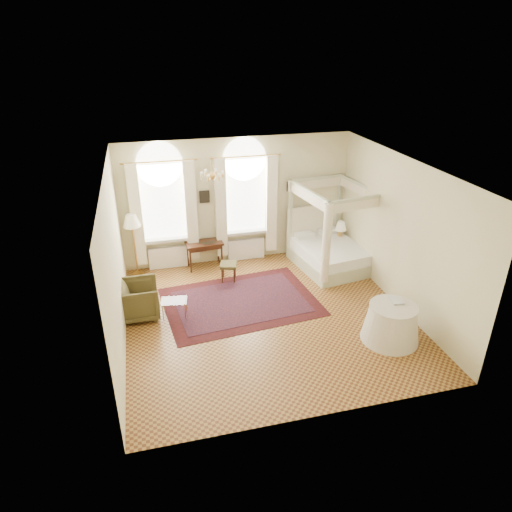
{
  "coord_description": "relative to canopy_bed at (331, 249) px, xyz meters",
  "views": [
    {
      "loc": [
        -2.31,
        -8.08,
        5.53
      ],
      "look_at": [
        -0.15,
        0.4,
        1.3
      ],
      "focal_mm": 32.0,
      "sensor_mm": 36.0,
      "label": 1
    }
  ],
  "objects": [
    {
      "name": "ground",
      "position": [
        -2.25,
        -1.9,
        -0.5
      ],
      "size": [
        6.0,
        6.0,
        0.0
      ],
      "primitive_type": "plane",
      "color": "olive",
      "rests_on": "ground"
    },
    {
      "name": "room_walls",
      "position": [
        -2.25,
        -1.9,
        1.48
      ],
      "size": [
        6.0,
        6.0,
        6.0
      ],
      "color": "beige",
      "rests_on": "ground"
    },
    {
      "name": "window_left",
      "position": [
        -4.15,
        0.97,
        0.99
      ],
      "size": [
        1.62,
        0.27,
        3.29
      ],
      "color": "silver",
      "rests_on": "room_walls"
    },
    {
      "name": "window_right",
      "position": [
        -2.05,
        0.97,
        0.99
      ],
      "size": [
        1.62,
        0.27,
        3.29
      ],
      "color": "silver",
      "rests_on": "room_walls"
    },
    {
      "name": "chandelier",
      "position": [
        -3.15,
        -0.7,
        2.41
      ],
      "size": [
        0.51,
        0.45,
        0.5
      ],
      "color": "#B7873D",
      "rests_on": "room_walls"
    },
    {
      "name": "wall_pictures",
      "position": [
        -2.17,
        1.07,
        1.39
      ],
      "size": [
        2.54,
        0.03,
        0.39
      ],
      "color": "black",
      "rests_on": "room_walls"
    },
    {
      "name": "canopy_bed",
      "position": [
        0.0,
        0.0,
        0.0
      ],
      "size": [
        1.94,
        2.26,
        2.2
      ],
      "color": "#B9BD9A",
      "rests_on": "ground"
    },
    {
      "name": "nightstand",
      "position": [
        0.45,
        0.59,
        -0.21
      ],
      "size": [
        0.47,
        0.44,
        0.58
      ],
      "primitive_type": "cube",
      "rotation": [
        0.0,
        0.0,
        -0.2
      ],
      "color": "#381B0F",
      "rests_on": "ground"
    },
    {
      "name": "nightstand_lamp",
      "position": [
        0.48,
        0.55,
        0.37
      ],
      "size": [
        0.3,
        0.3,
        0.44
      ],
      "color": "#B7873D",
      "rests_on": "nightstand"
    },
    {
      "name": "writing_desk",
      "position": [
        -3.21,
        0.8,
        0.1
      ],
      "size": [
        0.98,
        0.57,
        0.71
      ],
      "color": "#381B0F",
      "rests_on": "ground"
    },
    {
      "name": "laptop",
      "position": [
        -3.11,
        0.75,
        0.22
      ],
      "size": [
        0.37,
        0.28,
        0.03
      ],
      "primitive_type": "imported",
      "rotation": [
        0.0,
        0.0,
        3.32
      ],
      "color": "black",
      "rests_on": "writing_desk"
    },
    {
      "name": "stool",
      "position": [
        -2.75,
        -0.07,
        -0.12
      ],
      "size": [
        0.49,
        0.49,
        0.46
      ],
      "color": "#4A4220",
      "rests_on": "ground"
    },
    {
      "name": "armchair",
      "position": [
        -4.95,
        -1.18,
        -0.09
      ],
      "size": [
        0.9,
        0.88,
        0.81
      ],
      "primitive_type": "imported",
      "rotation": [
        0.0,
        0.0,
        1.58
      ],
      "color": "#40381B",
      "rests_on": "ground"
    },
    {
      "name": "coffee_table",
      "position": [
        -4.2,
        -1.36,
        -0.16
      ],
      "size": [
        0.6,
        0.47,
        0.38
      ],
      "color": "silver",
      "rests_on": "ground"
    },
    {
      "name": "floor_lamp",
      "position": [
        -4.95,
        0.8,
        0.9
      ],
      "size": [
        0.42,
        0.42,
        1.64
      ],
      "color": "#B7873D",
      "rests_on": "ground"
    },
    {
      "name": "oriental_rug",
      "position": [
        -2.69,
        -1.17,
        -0.49
      ],
      "size": [
        3.64,
        2.78,
        0.01
      ],
      "color": "#451013",
      "rests_on": "ground"
    },
    {
      "name": "side_table",
      "position": [
        -0.09,
        -3.3,
        -0.12
      ],
      "size": [
        1.15,
        1.15,
        0.78
      ],
      "color": "beige",
      "rests_on": "ground"
    },
    {
      "name": "book",
      "position": [
        -0.06,
        -3.14,
        0.3
      ],
      "size": [
        0.26,
        0.33,
        0.03
      ],
      "primitive_type": "imported",
      "rotation": [
        0.0,
        0.0,
        -0.15
      ],
      "color": "black",
      "rests_on": "side_table"
    }
  ]
}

